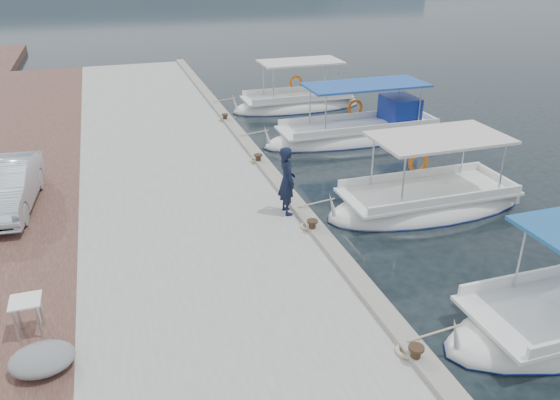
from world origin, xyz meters
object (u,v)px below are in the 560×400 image
object	(u,v)px
fishing_caique_e	(297,106)
parked_car	(5,186)
fishing_caique_d	(361,135)
fishing_caique_c	(426,205)
fisherman	(287,181)

from	to	relation	value
fishing_caique_e	parked_car	size ratio (longest dim) A/B	1.56
fishing_caique_d	parked_car	distance (m)	13.08
fishing_caique_c	fishing_caique_e	distance (m)	11.52
fishing_caique_d	fishing_caique_c	bearing A→B (deg)	-98.23
fishing_caique_e	parked_car	distance (m)	14.60
fishing_caique_e	fisherman	xyz separation A→B (m)	(-4.36, -11.45, 1.31)
fishing_caique_d	parked_car	world-z (taller)	fishing_caique_d
fishing_caique_e	fishing_caique_d	bearing A→B (deg)	-79.73
fishing_caique_c	parked_car	world-z (taller)	fishing_caique_c
fishing_caique_c	fisherman	size ratio (longest dim) A/B	3.35
fishing_caique_c	fisherman	bearing A→B (deg)	179.14
fishing_caique_e	parked_car	xyz separation A→B (m)	(-11.56, -8.86, 1.04)
fishing_caique_c	fishing_caique_e	bearing A→B (deg)	89.95
fishing_caique_d	fishing_caique_e	distance (m)	5.16
parked_car	fishing_caique_e	bearing A→B (deg)	42.32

